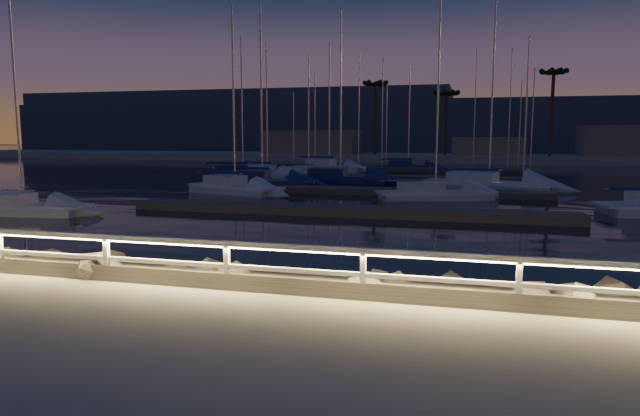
# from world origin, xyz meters

# --- Properties ---
(ground) EXTENTS (400.00, 400.00, 0.00)m
(ground) POSITION_xyz_m (0.00, 0.00, 0.00)
(ground) COLOR #AEAA9D
(ground) RESTS_ON ground
(harbor_water) EXTENTS (400.00, 440.00, 0.60)m
(harbor_water) POSITION_xyz_m (0.00, 31.22, -0.97)
(harbor_water) COLOR black
(harbor_water) RESTS_ON ground
(guard_rail) EXTENTS (44.11, 0.12, 1.06)m
(guard_rail) POSITION_xyz_m (-0.07, -0.00, 0.77)
(guard_rail) COLOR white
(guard_rail) RESTS_ON ground
(riprap) EXTENTS (40.41, 2.33, 1.15)m
(riprap) POSITION_xyz_m (-4.14, 1.59, -0.24)
(riprap) COLOR #6C675C
(riprap) RESTS_ON ground
(floating_docks) EXTENTS (22.00, 36.00, 0.40)m
(floating_docks) POSITION_xyz_m (0.00, 32.50, -0.40)
(floating_docks) COLOR #625A51
(floating_docks) RESTS_ON ground
(far_shore) EXTENTS (160.00, 14.00, 5.20)m
(far_shore) POSITION_xyz_m (-0.12, 74.05, 0.29)
(far_shore) COLOR #AEAA9D
(far_shore) RESTS_ON ground
(palm_left) EXTENTS (3.00, 3.00, 11.20)m
(palm_left) POSITION_xyz_m (-8.00, 72.00, 10.14)
(palm_left) COLOR brown
(palm_left) RESTS_ON ground
(palm_center) EXTENTS (3.00, 3.00, 9.70)m
(palm_center) POSITION_xyz_m (2.00, 73.00, 8.78)
(palm_center) COLOR brown
(palm_center) RESTS_ON ground
(palm_right) EXTENTS (3.00, 3.00, 12.20)m
(palm_right) POSITION_xyz_m (16.00, 72.00, 11.03)
(palm_right) COLOR brown
(palm_right) RESTS_ON ground
(distant_hills) EXTENTS (230.00, 37.50, 18.00)m
(distant_hills) POSITION_xyz_m (-22.13, 133.69, 4.74)
(distant_hills) COLOR #394658
(distant_hills) RESTS_ON ground
(sailboat_a) EXTENTS (7.37, 4.43, 12.23)m
(sailboat_a) POSITION_xyz_m (-9.36, 23.88, -0.16)
(sailboat_a) COLOR silver
(sailboat_a) RESTS_ON ground
(sailboat_b) EXTENTS (6.77, 2.77, 11.21)m
(sailboat_b) POSITION_xyz_m (-15.56, 11.98, -0.20)
(sailboat_b) COLOR silver
(sailboat_b) RESTS_ON ground
(sailboat_e) EXTENTS (7.18, 4.70, 12.04)m
(sailboat_e) POSITION_xyz_m (-12.01, 37.25, -0.16)
(sailboat_e) COLOR silver
(sailboat_e) RESTS_ON ground
(sailboat_f) EXTENTS (8.29, 2.95, 13.89)m
(sailboat_f) POSITION_xyz_m (-9.18, 28.28, -0.15)
(sailboat_f) COLOR navy
(sailboat_f) RESTS_ON ground
(sailboat_g) EXTENTS (7.36, 4.50, 12.13)m
(sailboat_g) POSITION_xyz_m (3.73, 23.79, -0.20)
(sailboat_g) COLOR silver
(sailboat_g) RESTS_ON ground
(sailboat_i) EXTENTS (6.52, 3.84, 10.81)m
(sailboat_i) POSITION_xyz_m (-8.21, 37.35, -0.19)
(sailboat_i) COLOR silver
(sailboat_i) RESTS_ON ground
(sailboat_j) EXTENTS (7.68, 4.73, 12.71)m
(sailboat_j) POSITION_xyz_m (-14.58, 37.51, -0.17)
(sailboat_j) COLOR navy
(sailboat_j) RESTS_ON ground
(sailboat_k) EXTENTS (8.29, 2.70, 13.94)m
(sailboat_k) POSITION_xyz_m (-4.67, 34.35, -0.17)
(sailboat_k) COLOR navy
(sailboat_k) RESTS_ON ground
(sailboat_l) EXTENTS (9.62, 5.06, 15.67)m
(sailboat_l) POSITION_xyz_m (6.94, 31.35, -0.15)
(sailboat_l) COLOR silver
(sailboat_l) RESTS_ON ground
(sailboat_m) EXTENTS (8.27, 4.00, 13.66)m
(sailboat_m) POSITION_xyz_m (-8.94, 47.59, -0.13)
(sailboat_m) COLOR silver
(sailboat_m) RESTS_ON ground
(sailboat_n) EXTENTS (6.99, 2.99, 11.55)m
(sailboat_n) POSITION_xyz_m (-1.07, 52.02, -0.20)
(sailboat_n) COLOR navy
(sailboat_n) RESTS_ON ground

